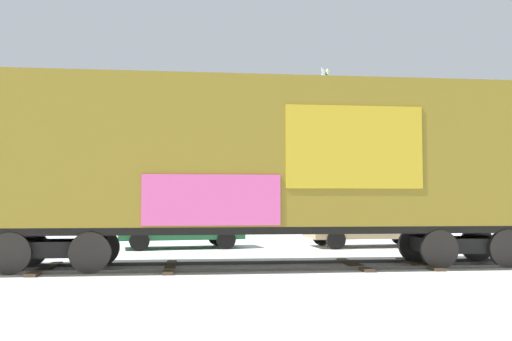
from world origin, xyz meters
name	(u,v)px	position (x,y,z in m)	size (l,w,h in m)	color
ground_plane	(313,267)	(0.00, 0.00, 0.00)	(260.00, 260.00, 0.00)	silver
track	(258,266)	(-1.35, 0.00, 0.04)	(60.00, 2.50, 0.08)	#4C4742
freight_car	(267,158)	(-1.13, 0.00, 2.64)	(14.17, 2.80, 4.64)	olive
flagpole	(327,124)	(3.51, 12.90, 5.34)	(0.74, 1.55, 8.11)	silver
hillside	(212,179)	(0.02, 76.40, 5.15)	(148.61, 40.43, 14.94)	slate
parked_car_green	(179,225)	(-3.40, 5.90, 0.79)	(4.36, 2.30, 1.56)	#1E5933
parked_car_tan	(368,224)	(3.22, 5.74, 0.81)	(4.50, 2.10, 1.61)	#9E8966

